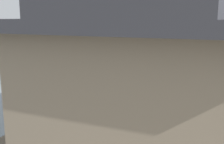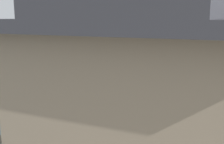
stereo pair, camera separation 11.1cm
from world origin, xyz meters
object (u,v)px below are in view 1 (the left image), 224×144
(house_waterfront_tall, at_px, (200,36))
(boat_upstream_distant, at_px, (100,88))
(boat_moored_far, at_px, (47,143))
(house_waterfront_far, at_px, (216,40))
(boat_midriver_upstream, at_px, (98,64))
(house_waterfront_nearest, at_px, (158,110))
(boat_moored_nearest, at_px, (168,66))
(boat_moored_third, at_px, (180,59))
(house_waterfront_second, at_px, (190,43))
(boat_midriver_drifting, at_px, (153,75))
(house_waterfront_narrow, at_px, (214,31))

(house_waterfront_tall, bearing_deg, boat_upstream_distant, 168.37)
(boat_moored_far, relative_size, house_waterfront_far, 0.84)
(boat_midriver_upstream, height_order, house_waterfront_nearest, house_waterfront_nearest)
(boat_moored_nearest, bearing_deg, boat_upstream_distant, -103.25)
(boat_moored_third, distance_m, house_waterfront_second, 28.87)
(boat_moored_far, bearing_deg, boat_midriver_upstream, 110.32)
(boat_moored_third, xyz_separation_m, boat_midriver_upstream, (-8.95, -9.23, 0.06))
(house_waterfront_nearest, bearing_deg, boat_moored_third, 98.52)
(boat_midriver_drifting, bearing_deg, house_waterfront_tall, -58.72)
(boat_moored_far, distance_m, house_waterfront_second, 8.14)
(house_waterfront_nearest, bearing_deg, boat_moored_far, 153.66)
(boat_midriver_upstream, distance_m, house_waterfront_narrow, 16.05)
(boat_moored_nearest, bearing_deg, boat_moored_third, 88.32)
(house_waterfront_narrow, bearing_deg, boat_upstream_distant, -147.90)
(house_waterfront_narrow, bearing_deg, boat_midriver_upstream, 158.35)
(house_waterfront_narrow, bearing_deg, boat_moored_third, 109.64)
(house_waterfront_tall, height_order, house_waterfront_narrow, same)
(house_waterfront_narrow, bearing_deg, house_waterfront_tall, -93.71)
(boat_moored_third, xyz_separation_m, house_waterfront_narrow, (5.31, -14.89, 4.77))
(boat_moored_nearest, distance_m, boat_moored_far, 23.79)
(boat_moored_nearest, xyz_separation_m, boat_moored_far, (-0.70, -23.78, 0.07))
(boat_moored_nearest, xyz_separation_m, boat_moored_third, (0.21, 7.17, -0.02))
(boat_midriver_drifting, bearing_deg, house_waterfront_second, -69.53)
(house_waterfront_narrow, height_order, house_waterfront_far, house_waterfront_narrow)
(boat_moored_nearest, xyz_separation_m, boat_midriver_drifting, (-0.28, -6.00, 0.00))
(house_waterfront_nearest, xyz_separation_m, house_waterfront_second, (-0.03, 5.89, 1.31))
(house_waterfront_tall, bearing_deg, boat_moored_far, -122.71)
(boat_moored_third, relative_size, house_waterfront_far, 0.76)
(boat_moored_third, distance_m, boat_upstream_distant, 20.56)
(boat_midriver_upstream, relative_size, house_waterfront_far, 0.73)
(house_waterfront_nearest, distance_m, house_waterfront_tall, 12.01)
(boat_moored_nearest, height_order, house_waterfront_second, house_waterfront_second)
(boat_midriver_upstream, bearing_deg, boat_moored_nearest, 13.27)
(boat_midriver_upstream, distance_m, boat_upstream_distant, 12.42)
(boat_moored_far, height_order, boat_midriver_upstream, boat_moored_far)
(boat_moored_far, height_order, house_waterfront_narrow, house_waterfront_narrow)
(house_waterfront_far, bearing_deg, boat_midriver_upstream, -174.00)
(boat_midriver_drifting, xyz_separation_m, house_waterfront_second, (5.54, -14.85, 4.78))
(house_waterfront_nearest, relative_size, house_waterfront_far, 1.07)
(boat_moored_far, xyz_separation_m, boat_upstream_distant, (-2.39, 10.65, -0.10))
(house_waterfront_second, relative_size, house_waterfront_narrow, 1.00)
(boat_midriver_upstream, distance_m, house_waterfront_far, 14.66)
(boat_upstream_distant, bearing_deg, house_waterfront_nearest, -58.39)
(boat_upstream_distant, xyz_separation_m, house_waterfront_far, (8.53, 12.55, 3.51))
(boat_moored_third, height_order, house_waterfront_tall, house_waterfront_tall)
(house_waterfront_second, xyz_separation_m, house_waterfront_narrow, (0.27, 13.13, -0.02))
(boat_upstream_distant, xyz_separation_m, house_waterfront_nearest, (8.38, -13.62, 3.50))
(boat_moored_third, bearing_deg, house_waterfront_nearest, -81.48)
(boat_midriver_upstream, relative_size, house_waterfront_second, 0.54)
(boat_moored_third, distance_m, boat_midriver_drifting, 13.18)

